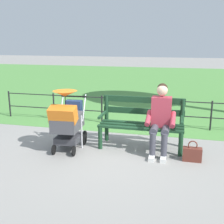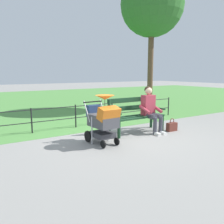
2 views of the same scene
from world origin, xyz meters
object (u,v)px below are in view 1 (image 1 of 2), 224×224
object	(u,v)px
person_on_bench	(161,117)
handbag	(192,154)
park_bench	(142,120)
stroller	(67,120)

from	to	relation	value
person_on_bench	handbag	size ratio (longest dim) A/B	3.45
park_bench	stroller	bearing A→B (deg)	21.02
person_on_bench	handbag	xyz separation A→B (m)	(-0.58, 0.27, -0.55)
person_on_bench	stroller	xyz separation A→B (m)	(1.69, 0.29, -0.08)
park_bench	person_on_bench	bearing A→B (deg)	148.89
person_on_bench	stroller	size ratio (longest dim) A/B	1.11
park_bench	person_on_bench	xyz separation A→B (m)	(-0.37, 0.22, 0.15)
person_on_bench	stroller	bearing A→B (deg)	9.58
park_bench	handbag	world-z (taller)	park_bench
park_bench	handbag	xyz separation A→B (m)	(-0.95, 0.49, -0.40)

